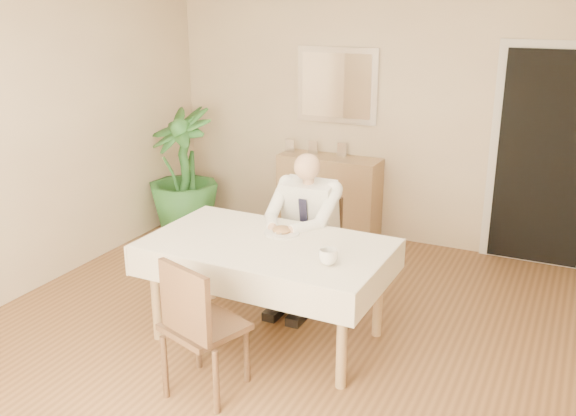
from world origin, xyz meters
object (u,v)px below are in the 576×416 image
at_px(sideboard, 329,196).
at_px(dining_table, 267,253).
at_px(potted_palm, 183,172).
at_px(chair_near, 197,322).
at_px(chair_far, 315,240).
at_px(seated_man, 302,225).
at_px(coffee_mug, 328,257).

bearing_deg(sideboard, dining_table, -78.10).
bearing_deg(dining_table, potted_palm, 139.55).
xyz_separation_m(chair_near, potted_palm, (-1.79, 2.47, 0.14)).
xyz_separation_m(chair_far, seated_man, (-0.00, -0.28, 0.23)).
bearing_deg(dining_table, chair_far, 91.02).
bearing_deg(coffee_mug, dining_table, 162.17).
bearing_deg(sideboard, coffee_mug, -66.89).
distance_m(chair_far, chair_near, 1.72).
height_order(dining_table, coffee_mug, coffee_mug).
xyz_separation_m(chair_near, sideboard, (-0.36, 3.03, -0.10)).
bearing_deg(seated_man, sideboard, 104.44).
bearing_deg(dining_table, sideboard, 101.65).
xyz_separation_m(dining_table, potted_palm, (-1.84, 1.62, -0.01)).
xyz_separation_m(dining_table, coffee_mug, (0.54, -0.17, 0.13)).
distance_m(chair_near, sideboard, 3.06).
distance_m(chair_near, potted_palm, 3.05).
height_order(coffee_mug, potted_palm, potted_palm).
height_order(dining_table, chair_near, chair_near).
bearing_deg(chair_far, chair_near, -87.40).
relative_size(seated_man, sideboard, 1.18).
relative_size(seated_man, coffee_mug, 9.79).
xyz_separation_m(coffee_mug, potted_palm, (-2.37, 1.79, -0.14)).
xyz_separation_m(seated_man, potted_palm, (-1.84, 1.03, -0.03)).
height_order(chair_far, seated_man, seated_man).
xyz_separation_m(chair_far, chair_near, (-0.05, -1.72, 0.06)).
xyz_separation_m(seated_man, coffee_mug, (0.54, -0.77, 0.11)).
bearing_deg(potted_palm, chair_far, -22.18).
bearing_deg(seated_man, chair_far, 90.00).
height_order(sideboard, potted_palm, potted_palm).
distance_m(coffee_mug, potted_palm, 2.98).
distance_m(seated_man, potted_palm, 2.10).
height_order(dining_table, seated_man, seated_man).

